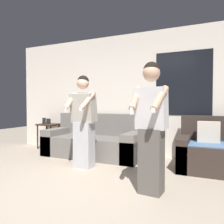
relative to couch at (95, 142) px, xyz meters
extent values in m
plane|color=tan|center=(0.63, -2.14, -0.30)|extent=(14.00, 14.00, 0.00)
cube|color=silver|center=(0.63, 0.49, 1.05)|extent=(6.15, 0.06, 2.70)
cube|color=black|center=(1.79, 0.46, 1.25)|extent=(1.10, 0.01, 1.30)
cube|color=slate|center=(0.00, -0.06, -0.09)|extent=(2.13, 0.95, 0.43)
cube|color=slate|center=(0.00, 0.30, 0.36)|extent=(2.13, 0.22, 0.48)
cube|color=slate|center=(-0.93, -0.06, -0.02)|extent=(0.28, 0.95, 0.57)
cube|color=slate|center=(0.93, -0.06, -0.02)|extent=(0.28, 0.95, 0.57)
cube|color=#332823|center=(2.28, -0.17, -0.08)|extent=(0.96, 0.93, 0.45)
cube|color=#332823|center=(2.28, 0.19, 0.38)|extent=(0.96, 0.20, 0.45)
cube|color=#332823|center=(1.89, -0.17, -0.03)|extent=(0.18, 0.93, 0.55)
cube|color=slate|center=(2.28, -0.22, 0.16)|extent=(0.81, 0.75, 0.01)
cube|color=beige|center=(2.28, -0.10, 0.34)|extent=(0.36, 0.14, 0.36)
cube|color=#332319|center=(-1.47, 0.23, 0.31)|extent=(0.49, 0.42, 0.04)
cylinder|color=#332319|center=(-1.67, 0.06, -0.01)|extent=(0.04, 0.04, 0.59)
cylinder|color=#332319|center=(-1.26, 0.06, -0.01)|extent=(0.04, 0.04, 0.59)
cylinder|color=#332319|center=(-1.67, 0.39, -0.01)|extent=(0.04, 0.04, 0.59)
cylinder|color=#332319|center=(-1.26, 0.39, -0.01)|extent=(0.04, 0.04, 0.59)
cube|color=black|center=(-1.59, 0.21, 0.39)|extent=(0.10, 0.02, 0.17)
cube|color=black|center=(-1.47, 0.23, 0.38)|extent=(0.13, 0.02, 0.15)
cube|color=#B2B2B7|center=(0.25, -0.87, 0.10)|extent=(0.32, 0.25, 0.80)
cube|color=#ADA89E|center=(0.25, -0.89, 0.76)|extent=(0.43, 0.30, 0.54)
sphere|color=#DBAD8E|center=(0.25, -0.90, 1.19)|extent=(0.21, 0.21, 0.21)
sphere|color=black|center=(0.25, -0.89, 1.22)|extent=(0.20, 0.20, 0.20)
cylinder|color=#DBAD8E|center=(0.07, -1.03, 0.87)|extent=(0.13, 0.36, 0.31)
cube|color=white|center=(0.10, -1.18, 0.75)|extent=(0.04, 0.04, 0.13)
cylinder|color=#DBAD8E|center=(0.42, -1.04, 0.87)|extent=(0.15, 0.36, 0.31)
cube|color=white|center=(0.39, -1.19, 0.75)|extent=(0.04, 0.04, 0.08)
cube|color=#56514C|center=(1.62, -1.51, 0.10)|extent=(0.30, 0.27, 0.81)
cube|color=silver|center=(1.62, -1.52, 0.77)|extent=(0.40, 0.30, 0.54)
sphere|color=tan|center=(1.62, -1.53, 1.20)|extent=(0.21, 0.21, 0.21)
sphere|color=black|center=(1.62, -1.52, 1.24)|extent=(0.20, 0.20, 0.20)
cylinder|color=tan|center=(1.45, -1.65, 0.89)|extent=(0.10, 0.36, 0.31)
cube|color=white|center=(1.46, -1.80, 0.76)|extent=(0.04, 0.04, 0.13)
cylinder|color=tan|center=(1.76, -1.68, 0.89)|extent=(0.17, 0.36, 0.31)
cube|color=white|center=(1.72, -1.83, 0.76)|extent=(0.05, 0.04, 0.08)
camera|label=1|loc=(2.27, -4.20, 0.81)|focal=35.00mm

